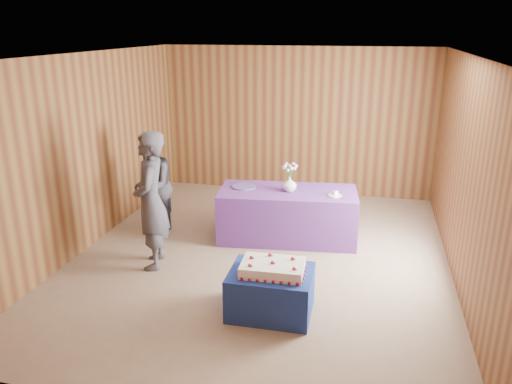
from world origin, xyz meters
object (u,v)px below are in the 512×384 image
(cake_table, at_px, (271,292))
(serving_table, at_px, (288,215))
(sheet_cake, at_px, (273,268))
(guest_right, at_px, (152,186))
(guest_left, at_px, (151,201))
(vase, at_px, (289,184))

(cake_table, relative_size, serving_table, 0.45)
(cake_table, height_order, sheet_cake, sheet_cake)
(cake_table, height_order, guest_right, guest_right)
(cake_table, relative_size, guest_left, 0.50)
(sheet_cake, distance_m, vase, 2.10)
(guest_left, height_order, guest_right, guest_left)
(guest_left, bearing_deg, serving_table, 112.22)
(guest_left, distance_m, guest_right, 1.01)
(vase, distance_m, guest_right, 2.02)
(vase, xyz_separation_m, guest_right, (-1.99, -0.35, -0.07))
(vase, bearing_deg, serving_table, 148.19)
(vase, bearing_deg, sheet_cake, -85.30)
(cake_table, xyz_separation_m, serving_table, (-0.17, 2.06, 0.12))
(guest_left, bearing_deg, guest_right, -173.20)
(sheet_cake, bearing_deg, guest_right, 139.31)
(sheet_cake, height_order, vase, vase)
(vase, bearing_deg, guest_right, -170.08)
(guest_left, xyz_separation_m, guest_right, (-0.40, 0.92, -0.11))
(sheet_cake, bearing_deg, vase, 92.62)
(guest_right, bearing_deg, guest_left, 11.20)
(serving_table, distance_m, guest_left, 2.09)
(serving_table, distance_m, vase, 0.48)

